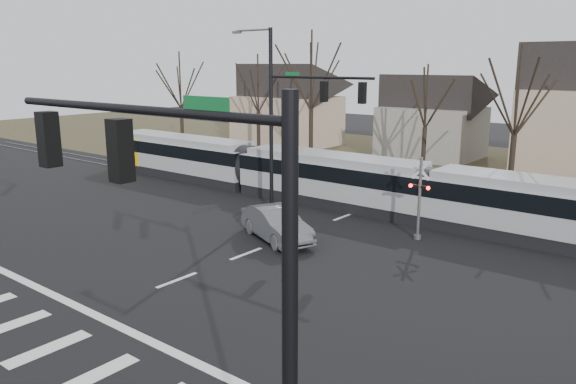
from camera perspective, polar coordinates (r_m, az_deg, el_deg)
The scene contains 14 objects.
ground at distance 21.59m, azimuth -15.32°, elevation -10.18°, with size 140.00×140.00×0.00m, color black.
grass_verge at distance 47.14m, azimuth 17.73°, elevation 2.17°, with size 140.00×28.00×0.01m, color #38331E.
crosswalk at distance 19.76m, azimuth -24.93°, elevation -13.19°, with size 27.00×2.60×0.01m.
stop_line at distance 20.69m, azimuth -19.41°, elevation -11.50°, with size 28.00×0.35×0.01m, color silver.
lane_dashes at distance 32.99m, azimuth 7.61°, elevation -1.76°, with size 0.18×30.00×0.01m.
rail_pair at distance 32.82m, azimuth 7.43°, elevation -1.79°, with size 90.00×1.52×0.06m.
tram at distance 33.86m, azimuth 4.27°, elevation 1.56°, with size 39.97×2.97×3.03m.
sedan at distance 26.93m, azimuth -1.18°, elevation -3.25°, with size 5.12×3.50×1.60m, color #56595F.
signal_pole_near_right at distance 8.83m, azimuth -9.54°, elevation -8.09°, with size 6.72×0.44×8.00m.
signal_pole_far at distance 30.51m, azimuth 0.57°, elevation 8.03°, with size 9.28×0.44×10.20m.
rail_crossing_signal at distance 27.51m, azimuth 13.19°, elevation -0.91°, with size 1.08×0.36×4.00m.
tree_row at distance 40.22m, azimuth 17.77°, elevation 7.61°, with size 59.20×7.20×10.00m.
house_a at distance 58.30m, azimuth -0.04°, elevation 9.15°, with size 9.72×8.64×8.60m.
house_b at distance 52.19m, azimuth 14.48°, elevation 7.76°, with size 8.64×7.56×7.65m.
Camera 1 is at (16.31, -11.45, 8.31)m, focal length 35.00 mm.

